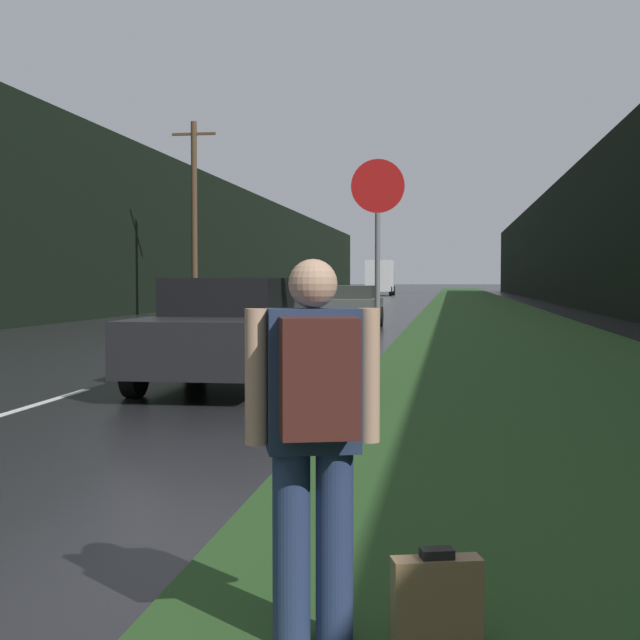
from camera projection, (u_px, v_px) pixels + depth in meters
name	position (u px, v px, depth m)	size (l,w,h in m)	color
grass_verge	(486.00, 313.00, 41.46)	(6.00, 240.00, 0.02)	#26471E
lane_stripe_b	(38.00, 404.00, 11.07)	(0.12, 3.00, 0.01)	silver
lane_stripe_c	(197.00, 356.00, 17.99)	(0.12, 3.00, 0.01)	silver
lane_stripe_d	(267.00, 335.00, 24.91)	(0.12, 3.00, 0.01)	silver
lane_stripe_e	(307.00, 323.00, 31.83)	(0.12, 3.00, 0.01)	silver
lane_stripe_f	(333.00, 315.00, 38.74)	(0.12, 3.00, 0.01)	silver
treeline_far_side	(203.00, 242.00, 53.56)	(2.00, 140.00, 7.65)	black
treeline_near_side	(587.00, 238.00, 50.30)	(2.00, 140.00, 7.82)	black
utility_pole_far	(194.00, 217.00, 35.94)	(1.80, 0.24, 7.91)	#4C3823
stop_sign	(378.00, 250.00, 11.80)	(0.71, 0.07, 3.15)	slate
hitchhiker_with_backpack	(314.00, 426.00, 3.69)	(0.55, 0.48, 1.64)	navy
suitcase	(437.00, 602.00, 3.74)	(0.40, 0.22, 0.42)	olive
car_passing_near	(227.00, 331.00, 13.00)	(1.96, 4.58, 1.57)	black
car_passing_far	(348.00, 306.00, 28.37)	(2.01, 4.21, 1.36)	#4C514C
delivery_truck	(380.00, 277.00, 87.89)	(2.61, 6.69, 3.43)	gray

